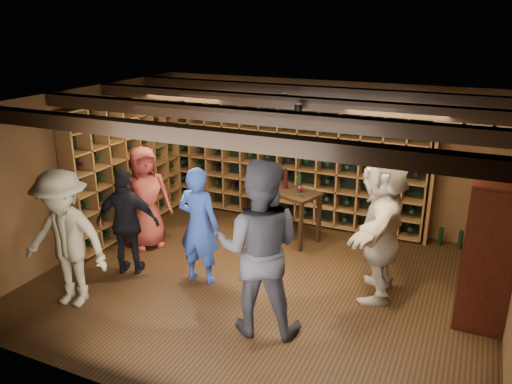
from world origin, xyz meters
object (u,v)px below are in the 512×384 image
at_px(guest_woman_black, 128,223).
at_px(guest_beige, 381,225).
at_px(man_blue_shirt, 199,226).
at_px(guest_khaki, 65,239).
at_px(man_grey_suit, 259,248).
at_px(display_cabinet, 487,259).
at_px(tasting_table, 285,195).
at_px(guest_red_floral, 145,198).

bearing_deg(guest_woman_black, guest_beige, 175.46).
bearing_deg(man_blue_shirt, guest_khaki, 43.56).
xyz_separation_m(man_grey_suit, guest_woman_black, (-2.24, 0.50, -0.27)).
height_order(display_cabinet, man_grey_suit, man_grey_suit).
relative_size(man_blue_shirt, guest_khaki, 0.92).
relative_size(man_blue_shirt, guest_beige, 0.83).
relative_size(guest_woman_black, guest_khaki, 0.86).
bearing_deg(tasting_table, guest_woman_black, -109.06).
height_order(man_grey_suit, guest_khaki, man_grey_suit).
distance_m(display_cabinet, guest_red_floral, 4.89).
height_order(guest_woman_black, guest_beige, guest_beige).
xyz_separation_m(man_blue_shirt, man_grey_suit, (1.21, -0.70, 0.21)).
bearing_deg(man_grey_suit, guest_red_floral, -41.41).
bearing_deg(man_blue_shirt, man_grey_suit, 148.64).
relative_size(guest_woman_black, tasting_table, 1.24).
distance_m(guest_woman_black, guest_khaki, 1.00).
height_order(man_grey_suit, tasting_table, man_grey_suit).
relative_size(display_cabinet, tasting_table, 1.41).
distance_m(man_blue_shirt, guest_woman_black, 1.05).
distance_m(display_cabinet, guest_beige, 1.27).
xyz_separation_m(man_blue_shirt, guest_khaki, (-1.20, -1.19, 0.07)).
height_order(guest_red_floral, guest_beige, guest_beige).
xyz_separation_m(man_grey_suit, guest_beige, (1.10, 1.35, -0.05)).
distance_m(man_grey_suit, guest_red_floral, 2.87).
relative_size(guest_red_floral, tasting_table, 1.32).
bearing_deg(man_blue_shirt, guest_red_floral, -25.96).
xyz_separation_m(display_cabinet, guest_red_floral, (-4.89, 0.16, -0.04)).
relative_size(guest_red_floral, guest_khaki, 0.92).
distance_m(man_grey_suit, tasting_table, 2.62).
xyz_separation_m(guest_beige, tasting_table, (-1.76, 1.17, -0.24)).
relative_size(man_grey_suit, guest_woman_black, 1.35).
xyz_separation_m(man_blue_shirt, guest_woman_black, (-1.03, -0.21, -0.05)).
height_order(guest_red_floral, guest_woman_black, guest_red_floral).
xyz_separation_m(guest_red_floral, tasting_table, (1.88, 1.20, -0.07)).
bearing_deg(display_cabinet, man_blue_shirt, -172.71).
relative_size(display_cabinet, man_grey_suit, 0.85).
xyz_separation_m(display_cabinet, man_blue_shirt, (-3.55, -0.45, -0.03)).
xyz_separation_m(man_grey_suit, tasting_table, (-0.66, 2.52, -0.29)).
bearing_deg(display_cabinet, man_grey_suit, -153.69).
height_order(display_cabinet, guest_khaki, guest_khaki).
distance_m(display_cabinet, tasting_table, 3.30).
bearing_deg(guest_beige, display_cabinet, 77.30).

